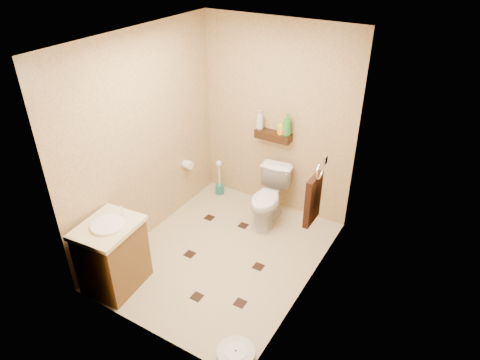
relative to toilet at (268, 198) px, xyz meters
The scene contains 18 objects.
ground 0.91m from the toilet, 99.30° to the right, with size 2.50×2.50×0.00m, color #C0AF8C.
wall_back 0.96m from the toilet, 108.06° to the left, with size 2.00×0.04×2.40m, color tan.
wall_front 2.25m from the toilet, 93.75° to the right, with size 2.00×0.04×2.40m, color tan.
wall_left 1.65m from the toilet, 143.79° to the right, with size 0.04×2.50×2.40m, color tan.
wall_right 1.47m from the toilet, 43.93° to the right, with size 0.04×2.50×2.40m, color tan.
ceiling 2.22m from the toilet, 99.30° to the right, with size 2.00×2.50×0.02m, color silver.
wall_shelf 0.76m from the toilet, 111.96° to the left, with size 0.46×0.14×0.10m, color black.
floor_accents 0.95m from the toilet, 97.04° to the right, with size 1.19×1.38×0.01m.
toilet is the anchor object (origin of this frame).
vanity 1.97m from the toilet, 115.13° to the right, with size 0.56×0.66×0.87m.
bathroom_scale 2.05m from the toilet, 70.23° to the right, with size 0.41×0.41×0.07m.
toilet_brush 0.93m from the toilet, 164.85° to the left, with size 0.12×0.12×0.52m.
towel_ring 1.14m from the toilet, 36.84° to the right, with size 0.12×0.30×0.76m.
toilet_paper 1.12m from the toilet, behind, with size 0.12×0.11×0.12m.
bottle_a 0.97m from the toilet, 133.85° to the left, with size 0.10×0.10×0.25m, color beige.
bottle_b 0.88m from the toilet, 95.62° to the left, with size 0.08×0.08×0.18m, color yellow.
bottle_c 0.86m from the toilet, 84.41° to the left, with size 0.11×0.11×0.14m, color red.
bottle_d 0.93m from the toilet, 83.57° to the left, with size 0.11×0.11×0.28m, color #2D8732.
Camera 1 is at (2.09, -3.13, 3.24)m, focal length 32.00 mm.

